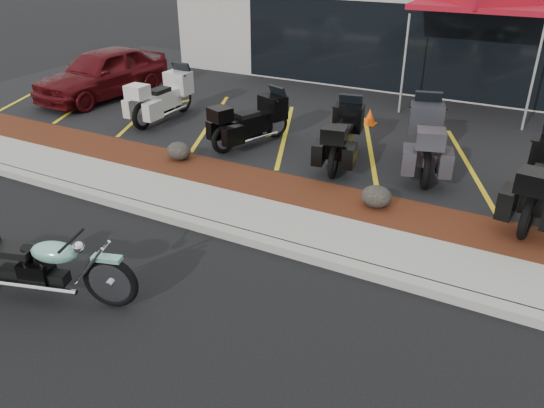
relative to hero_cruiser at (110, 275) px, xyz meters
The scene contains 15 objects.
ground 2.02m from the hero_cruiser, 48.13° to the left, with size 90.00×90.00×0.00m, color black.
curb 2.72m from the hero_cruiser, 61.06° to the left, with size 24.00×0.25×0.15m, color gray.
sidewalk 3.34m from the hero_cruiser, 66.93° to the left, with size 24.00×1.20×0.15m, color gray.
mulch_bed 4.47m from the hero_cruiser, 73.00° to the left, with size 24.00×1.20×0.16m, color #381A0C.
upper_lot 9.75m from the hero_cruiser, 82.33° to the left, with size 26.00×9.60×0.15m, color black.
dealership_building 16.04m from the hero_cruiser, 85.34° to the left, with size 18.00×8.16×4.00m.
boulder_left 4.97m from the hero_cruiser, 116.37° to the left, with size 0.56×0.46×0.39m, color black.
boulder_mid 4.89m from the hero_cruiser, 61.57° to the left, with size 0.56×0.47×0.40m, color black.
hero_cruiser is the anchor object (origin of this frame).
touring_white 8.51m from the hero_cruiser, 119.92° to the left, with size 2.36×0.90×1.37m, color silver, non-canonical shape.
touring_black_front 6.81m from the hero_cruiser, 98.28° to the left, with size 2.19×0.83×1.27m, color black, non-canonical shape.
touring_black_mid 6.80m from the hero_cruiser, 82.81° to the left, with size 2.25×0.86×1.31m, color black, non-canonical shape.
touring_grey 7.65m from the hero_cruiser, 71.53° to the left, with size 2.50×0.96×1.46m, color #333339, non-canonical shape.
parked_car 10.43m from the hero_cruiser, 134.06° to the left, with size 1.72×4.29×1.46m, color #4F0B0F.
traffic_cone 8.79m from the hero_cruiser, 85.48° to the left, with size 0.32×0.32×0.41m, color #ED4C07.
Camera 1 is at (3.38, -5.62, 4.60)m, focal length 35.00 mm.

